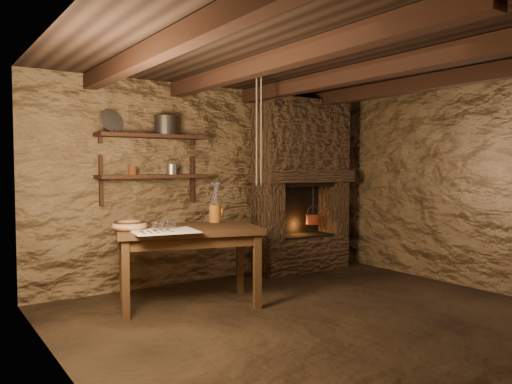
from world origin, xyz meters
TOP-DOWN VIEW (x-y plane):
  - floor at (0.00, 0.00)m, footprint 4.50×4.50m
  - back_wall at (0.00, 2.00)m, footprint 4.50×0.04m
  - left_wall at (-2.25, 0.00)m, footprint 0.04×4.00m
  - right_wall at (2.25, 0.00)m, footprint 0.04×4.00m
  - ceiling at (0.00, 0.00)m, footprint 4.50×4.00m
  - beam_far_left at (-1.50, 0.00)m, footprint 0.14×3.95m
  - beam_mid_left at (-0.50, 0.00)m, footprint 0.14×3.95m
  - beam_mid_right at (0.50, 0.00)m, footprint 0.14×3.95m
  - beam_far_right at (1.50, 0.00)m, footprint 0.14×3.95m
  - shelf_lower at (-0.85, 1.84)m, footprint 1.25×0.30m
  - shelf_upper at (-0.85, 1.84)m, footprint 1.25×0.30m
  - hearth at (1.25, 1.77)m, footprint 1.43×0.51m
  - work_table at (-0.80, 1.07)m, footprint 1.58×1.18m
  - linen_cloth at (-1.15, 0.88)m, footprint 0.66×0.57m
  - pewter_cutlery_row at (-1.15, 0.86)m, footprint 0.52×0.27m
  - drinking_glasses at (-1.13, 0.99)m, footprint 0.19×0.06m
  - stoneware_jug at (-0.36, 1.30)m, footprint 0.16×0.16m
  - wooden_bowl at (-1.38, 1.16)m, footprint 0.37×0.37m
  - iron_stockpot at (-0.69, 1.84)m, footprint 0.29×0.29m
  - tin_pan at (-1.29, 1.94)m, footprint 0.29×0.17m
  - small_kettle at (-0.62, 1.84)m, footprint 0.19×0.16m
  - rusty_tin at (-1.09, 1.84)m, footprint 0.11×0.11m
  - red_pot at (1.42, 1.72)m, footprint 0.25×0.25m
  - hanging_ropes at (0.05, 1.05)m, footprint 0.08×0.08m

SIDE VIEW (x-z plane):
  - floor at x=0.00m, z-range 0.00..0.00m
  - work_table at x=-0.80m, z-range 0.03..0.83m
  - red_pot at x=1.42m, z-range 0.43..0.97m
  - linen_cloth at x=-1.15m, z-range 0.80..0.81m
  - pewter_cutlery_row at x=-1.15m, z-range 0.81..0.82m
  - wooden_bowl at x=-1.38m, z-range 0.78..0.90m
  - drinking_glasses at x=-1.13m, z-range 0.81..0.88m
  - stoneware_jug at x=-0.36m, z-range 0.77..1.21m
  - back_wall at x=0.00m, z-range 0.00..2.40m
  - left_wall at x=-2.25m, z-range 0.00..2.40m
  - right_wall at x=2.25m, z-range 0.00..2.40m
  - hearth at x=1.25m, z-range 0.08..2.38m
  - shelf_lower at x=-0.85m, z-range 1.28..1.32m
  - rusty_tin at x=-1.09m, z-range 1.32..1.41m
  - small_kettle at x=-0.62m, z-range 1.29..1.47m
  - shelf_upper at x=-0.85m, z-range 1.73..1.77m
  - hanging_ropes at x=0.05m, z-range 1.20..2.40m
  - iron_stockpot at x=-0.69m, z-range 1.77..1.96m
  - tin_pan at x=-1.29m, z-range 1.77..2.03m
  - beam_far_left at x=-1.50m, z-range 2.23..2.39m
  - beam_mid_left at x=-0.50m, z-range 2.23..2.39m
  - beam_mid_right at x=0.50m, z-range 2.23..2.39m
  - beam_far_right at x=1.50m, z-range 2.23..2.39m
  - ceiling at x=0.00m, z-range 2.38..2.42m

